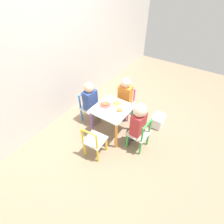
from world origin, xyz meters
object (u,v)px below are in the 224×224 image
at_px(child_back, 91,100).
at_px(child_front, 137,121).
at_px(storage_bin, 158,121).
at_px(plate_back, 105,105).
at_px(chair_green, 140,135).
at_px(plate_right, 117,103).
at_px(chair_yellow, 94,142).
at_px(chair_pink, 126,103).
at_px(plate_front, 119,111).
at_px(chair_blue, 89,108).
at_px(kids_table, 112,113).
at_px(child_right, 125,96).

distance_m(child_back, child_front, 0.82).
distance_m(child_front, storage_bin, 0.69).
xyz_separation_m(child_back, plate_back, (-0.03, -0.29, 0.06)).
distance_m(chair_green, plate_right, 0.55).
xyz_separation_m(chair_green, chair_yellow, (-0.45, 0.44, 0.00)).
bearing_deg(plate_right, child_back, 101.97).
xyz_separation_m(child_back, plate_right, (0.09, -0.41, 0.06)).
xyz_separation_m(child_back, child_front, (-0.05, -0.82, 0.03)).
bearing_deg(chair_pink, child_back, -135.19).
relative_size(chair_green, child_back, 0.70).
relative_size(chair_pink, child_front, 0.68).
bearing_deg(plate_back, chair_pink, -9.24).
relative_size(plate_front, plate_right, 1.08).
height_order(chair_blue, chair_green, same).
bearing_deg(chair_yellow, chair_blue, -49.48).
relative_size(plate_back, storage_bin, 0.66).
bearing_deg(chair_blue, child_front, -89.21).
xyz_separation_m(child_front, plate_front, (0.02, 0.29, 0.03)).
distance_m(child_front, plate_front, 0.30).
height_order(plate_back, plate_front, same).
relative_size(kids_table, child_back, 0.68).
distance_m(child_front, plate_right, 0.44).
height_order(child_front, child_right, child_front).
bearing_deg(child_right, plate_front, -74.24).
height_order(child_right, storage_bin, child_right).
bearing_deg(plate_back, child_right, -11.33).
xyz_separation_m(plate_right, storage_bin, (0.43, -0.52, -0.40)).
bearing_deg(plate_right, chair_yellow, -176.51).
height_order(chair_blue, child_back, child_back).
height_order(chair_blue, plate_right, chair_blue).
relative_size(chair_blue, plate_back, 3.15).
xyz_separation_m(chair_yellow, plate_front, (0.47, -0.08, 0.24)).
bearing_deg(child_right, kids_table, -90.00).
bearing_deg(chair_green, plate_right, -104.03).
xyz_separation_m(chair_pink, plate_front, (-0.47, -0.16, 0.24)).
bearing_deg(kids_table, plate_right, 0.00).
bearing_deg(chair_yellow, child_back, -52.88).
relative_size(chair_pink, plate_right, 3.00).
bearing_deg(chair_blue, plate_back, -91.56).
relative_size(chair_blue, child_back, 0.70).
xyz_separation_m(kids_table, child_back, (0.03, 0.41, 0.03)).
relative_size(chair_pink, child_back, 0.70).
height_order(child_back, plate_right, child_back).
height_order(kids_table, chair_blue, chair_blue).
height_order(kids_table, plate_back, plate_back).
xyz_separation_m(plate_back, storage_bin, (0.55, -0.64, -0.40)).
relative_size(plate_front, storage_bin, 0.75).
xyz_separation_m(child_right, plate_right, (-0.29, -0.04, 0.05)).
height_order(chair_yellow, child_back, child_back).
xyz_separation_m(chair_pink, child_back, (-0.44, 0.37, 0.18)).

